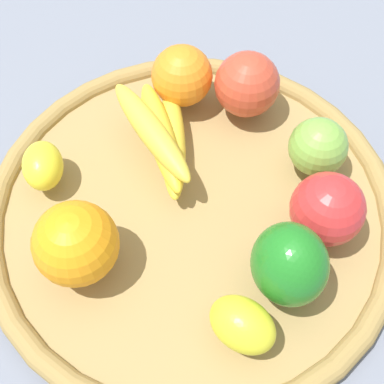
% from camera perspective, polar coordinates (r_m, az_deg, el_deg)
% --- Properties ---
extents(ground_plane, '(2.40, 2.40, 0.00)m').
position_cam_1_polar(ground_plane, '(0.60, -0.00, -2.67)').
color(ground_plane, slate).
rests_on(ground_plane, ground).
extents(basket, '(0.46, 0.46, 0.03)m').
position_cam_1_polar(basket, '(0.59, -0.00, -1.91)').
color(basket, '#9D804E').
rests_on(basket, ground_plane).
extents(lemon_1, '(0.07, 0.08, 0.05)m').
position_cam_1_polar(lemon_1, '(0.49, 5.48, -14.09)').
color(lemon_1, yellow).
rests_on(lemon_1, basket).
extents(apple_1, '(0.09, 0.09, 0.07)m').
position_cam_1_polar(apple_1, '(0.59, 13.48, 4.78)').
color(apple_1, '#7AAF46').
rests_on(apple_1, basket).
extents(lemon_0, '(0.06, 0.07, 0.04)m').
position_cam_1_polar(lemon_0, '(0.60, -15.85, 2.76)').
color(lemon_0, yellow).
rests_on(lemon_0, basket).
extents(banana_bunch, '(0.09, 0.16, 0.06)m').
position_cam_1_polar(banana_bunch, '(0.59, -3.23, 6.15)').
color(banana_bunch, yellow).
rests_on(banana_bunch, basket).
extents(orange_0, '(0.12, 0.12, 0.08)m').
position_cam_1_polar(orange_0, '(0.52, -12.46, -5.48)').
color(orange_0, orange).
rests_on(orange_0, basket).
extents(bell_pepper, '(0.08, 0.08, 0.09)m').
position_cam_1_polar(bell_pepper, '(0.50, 10.49, -7.71)').
color(bell_pepper, '#1F7822').
rests_on(bell_pepper, basket).
extents(apple_2, '(0.11, 0.11, 0.08)m').
position_cam_1_polar(apple_2, '(0.63, 5.97, 11.52)').
color(apple_2, '#C8442E').
rests_on(apple_2, basket).
extents(apple_0, '(0.10, 0.10, 0.08)m').
position_cam_1_polar(apple_0, '(0.54, 14.44, -1.80)').
color(apple_0, red).
rests_on(apple_0, basket).
extents(orange_1, '(0.10, 0.10, 0.07)m').
position_cam_1_polar(orange_1, '(0.64, -1.09, 12.47)').
color(orange_1, orange).
rests_on(orange_1, basket).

